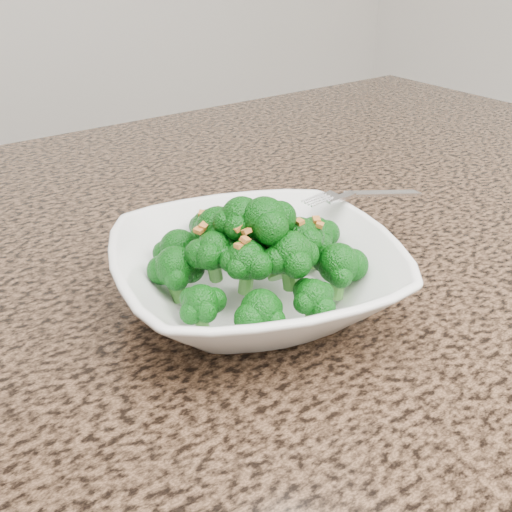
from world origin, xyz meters
TOP-DOWN VIEW (x-y plane):
  - granite_counter at (0.00, 0.30)m, footprint 1.64×1.04m
  - bowl at (-0.01, 0.21)m, footprint 0.32×0.32m
  - broccoli_pile at (-0.01, 0.21)m, footprint 0.22×0.22m
  - garlic_topping at (-0.01, 0.21)m, footprint 0.13×0.13m
  - fork at (0.12, 0.23)m, footprint 0.17×0.03m

SIDE VIEW (x-z plane):
  - granite_counter at x=0.00m, z-range 0.87..0.90m
  - bowl at x=-0.01m, z-range 0.90..0.96m
  - fork at x=0.12m, z-range 0.96..0.97m
  - broccoli_pile at x=-0.01m, z-range 0.96..1.03m
  - garlic_topping at x=-0.01m, z-range 1.03..1.03m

